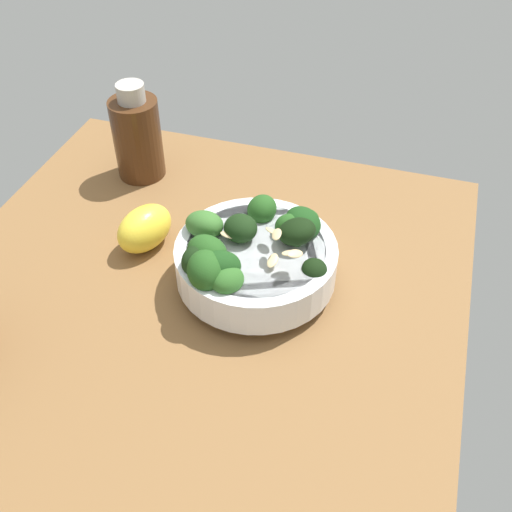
# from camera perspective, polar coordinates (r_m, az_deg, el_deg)

# --- Properties ---
(ground_plane) EXTENTS (0.57, 0.57, 0.04)m
(ground_plane) POSITION_cam_1_polar(r_m,az_deg,el_deg) (0.68, -5.41, -3.96)
(ground_plane) COLOR brown
(bowl_of_broccoli) EXTENTS (0.17, 0.18, 0.09)m
(bowl_of_broccoli) POSITION_cam_1_polar(r_m,az_deg,el_deg) (0.64, -0.31, -0.08)
(bowl_of_broccoli) COLOR white
(bowl_of_broccoli) RESTS_ON ground_plane
(lemon_wedge) EXTENTS (0.08, 0.07, 0.05)m
(lemon_wedge) POSITION_cam_1_polar(r_m,az_deg,el_deg) (0.70, -10.39, 2.55)
(lemon_wedge) COLOR yellow
(lemon_wedge) RESTS_ON ground_plane
(bottle_tall) EXTENTS (0.06, 0.06, 0.13)m
(bottle_tall) POSITION_cam_1_polar(r_m,az_deg,el_deg) (0.81, -11.06, 10.97)
(bottle_tall) COLOR #472814
(bottle_tall) RESTS_ON ground_plane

